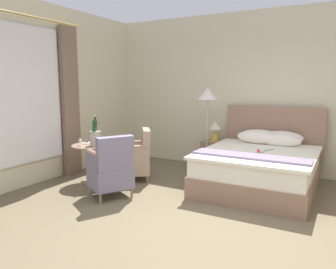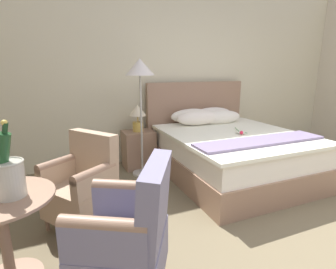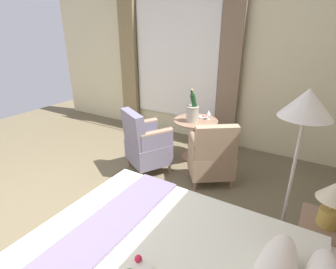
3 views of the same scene
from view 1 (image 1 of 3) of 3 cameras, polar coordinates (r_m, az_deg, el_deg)
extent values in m
plane|color=brown|center=(4.02, 6.01, -16.13)|extent=(7.92, 7.92, 0.00)
cube|color=beige|center=(6.56, 16.77, 7.04)|extent=(6.54, 0.12, 3.06)
cube|color=beige|center=(5.76, -25.42, 6.37)|extent=(0.12, 6.09, 3.06)
cube|color=white|center=(5.70, -24.93, 6.16)|extent=(0.02, 1.76, 2.25)
cube|color=white|center=(5.67, -24.75, 6.17)|extent=(0.02, 1.67, 2.20)
cube|color=#7F6953|center=(6.33, -16.65, 5.41)|extent=(0.10, 0.36, 2.71)
cylinder|color=tan|center=(5.71, -25.15, 18.62)|extent=(0.03, 2.66, 0.03)
cube|color=#947058|center=(5.53, 15.45, -7.54)|extent=(1.68, 2.00, 0.33)
cube|color=white|center=(5.46, 15.58, -4.51)|extent=(1.63, 1.94, 0.27)
cube|color=white|center=(5.37, 15.50, -3.04)|extent=(1.71, 1.88, 0.04)
cube|color=slate|center=(4.89, 14.15, -3.70)|extent=(1.68, 0.36, 0.03)
cube|color=#947058|center=(6.40, 17.89, 0.40)|extent=(1.76, 0.08, 0.95)
ellipsoid|color=white|center=(6.25, 15.71, -0.17)|extent=(0.71, 0.25, 0.23)
ellipsoid|color=white|center=(6.18, 19.34, -0.45)|extent=(0.71, 0.26, 0.23)
ellipsoid|color=white|center=(6.01, 15.15, -0.48)|extent=(0.71, 0.26, 0.22)
ellipsoid|color=white|center=(5.93, 18.92, -0.94)|extent=(0.71, 0.27, 0.24)
cylinder|color=#2D6628|center=(5.40, 16.74, -2.66)|extent=(0.17, 0.36, 0.01)
sphere|color=#DB2342|center=(5.25, 15.46, -2.74)|extent=(0.05, 0.05, 0.05)
ellipsoid|color=#33702D|center=(5.24, 16.35, -2.93)|extent=(0.03, 0.05, 0.01)
cube|color=white|center=(5.30, 15.83, -2.83)|extent=(0.08, 0.11, 0.00)
cube|color=#947058|center=(6.61, 8.06, -3.58)|extent=(0.46, 0.38, 0.57)
sphere|color=olive|center=(6.50, 10.07, -2.71)|extent=(0.02, 0.02, 0.02)
cylinder|color=gold|center=(6.54, 8.13, -0.54)|extent=(0.16, 0.16, 0.14)
cylinder|color=tan|center=(6.52, 8.15, 0.52)|extent=(0.02, 0.02, 0.10)
cone|color=beige|center=(6.51, 8.18, 1.64)|extent=(0.26, 0.26, 0.16)
cylinder|color=#BBB9AF|center=(6.40, 6.65, -6.42)|extent=(0.28, 0.28, 0.03)
cylinder|color=#BBB9AF|center=(6.26, 6.76, -0.22)|extent=(0.03, 0.03, 1.37)
cone|color=silver|center=(6.18, 6.90, 7.08)|extent=(0.39, 0.39, 0.22)
cylinder|color=#947058|center=(5.88, -12.80, -7.97)|extent=(0.42, 0.42, 0.03)
cylinder|color=#947058|center=(5.80, -12.90, -5.07)|extent=(0.07, 0.07, 0.64)
cylinder|color=#947058|center=(5.73, -13.02, -1.86)|extent=(0.70, 0.70, 0.02)
cylinder|color=#B2B09F|center=(5.64, -12.55, -0.68)|extent=(0.18, 0.18, 0.24)
torus|color=#B2B09F|center=(5.62, -12.59, 0.52)|extent=(0.20, 0.20, 0.02)
cylinder|color=white|center=(5.63, -12.58, 0.32)|extent=(0.16, 0.16, 0.03)
cylinder|color=#1E4723|center=(5.64, -12.67, 0.99)|extent=(0.14, 0.12, 0.32)
cylinder|color=#193D1E|center=(5.57, -12.60, 2.77)|extent=(0.05, 0.04, 0.08)
sphere|color=gold|center=(5.57, -12.61, 3.12)|extent=(0.04, 0.04, 0.04)
cylinder|color=white|center=(5.93, -12.97, -1.37)|extent=(0.07, 0.07, 0.01)
cylinder|color=white|center=(5.92, -12.98, -1.01)|extent=(0.01, 0.01, 0.07)
cone|color=white|center=(5.91, -13.01, -0.31)|extent=(0.08, 0.08, 0.07)
cylinder|color=white|center=(5.70, -15.02, -1.86)|extent=(0.07, 0.07, 0.01)
cylinder|color=white|center=(5.69, -15.03, -1.50)|extent=(0.01, 0.01, 0.07)
cone|color=white|center=(5.68, -15.06, -0.82)|extent=(0.07, 0.07, 0.07)
cylinder|color=white|center=(5.89, -14.01, -1.45)|extent=(0.16, 0.16, 0.01)
sphere|color=maroon|center=(5.87, -14.19, -1.31)|extent=(0.02, 0.02, 0.02)
sphere|color=maroon|center=(5.89, -13.93, -1.27)|extent=(0.02, 0.02, 0.02)
sphere|color=maroon|center=(5.93, -13.88, -1.21)|extent=(0.02, 0.02, 0.02)
cylinder|color=#947058|center=(6.16, -7.66, -6.58)|extent=(0.04, 0.04, 0.13)
cylinder|color=#947058|center=(5.69, -7.75, -7.89)|extent=(0.04, 0.04, 0.13)
cylinder|color=#947058|center=(6.17, -3.86, -6.51)|extent=(0.04, 0.04, 0.13)
cylinder|color=#947058|center=(5.69, -3.61, -7.81)|extent=(0.04, 0.04, 0.13)
cube|color=tan|center=(5.87, -5.75, -5.09)|extent=(0.73, 0.75, 0.31)
cube|color=tan|center=(5.79, -3.90, -1.33)|extent=(0.43, 0.52, 0.47)
cube|color=tan|center=(6.04, -6.02, -2.29)|extent=(0.42, 0.33, 0.18)
cylinder|color=#947058|center=(6.03, -6.03, -1.45)|extent=(0.42, 0.33, 0.09)
cube|color=tan|center=(5.58, -5.96, -3.22)|extent=(0.42, 0.33, 0.18)
cylinder|color=#947058|center=(5.56, -5.97, -2.31)|extent=(0.42, 0.33, 0.09)
cylinder|color=#947058|center=(5.40, -8.40, -8.70)|extent=(0.04, 0.04, 0.15)
cylinder|color=#947058|center=(5.24, -13.40, -9.41)|extent=(0.04, 0.04, 0.15)
cylinder|color=#947058|center=(5.01, -6.34, -10.06)|extent=(0.04, 0.04, 0.15)
cylinder|color=#947058|center=(4.83, -11.69, -10.91)|extent=(0.04, 0.04, 0.15)
cube|color=slate|center=(5.05, -10.02, -7.29)|extent=(0.74, 0.76, 0.30)
cube|color=slate|center=(4.76, -9.19, -3.28)|extent=(0.40, 0.55, 0.50)
cube|color=slate|center=(5.08, -7.72, -4.02)|extent=(0.47, 0.32, 0.23)
cylinder|color=#947058|center=(5.06, -7.74, -2.78)|extent=(0.47, 0.32, 0.09)
cube|color=slate|center=(4.92, -12.74, -4.60)|extent=(0.47, 0.32, 0.23)
cylinder|color=#947058|center=(4.89, -12.79, -3.32)|extent=(0.47, 0.32, 0.09)
camera|label=2|loc=(4.08, -26.72, 4.87)|focal=28.00mm
camera|label=3|loc=(5.82, 27.31, 11.14)|focal=28.00mm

